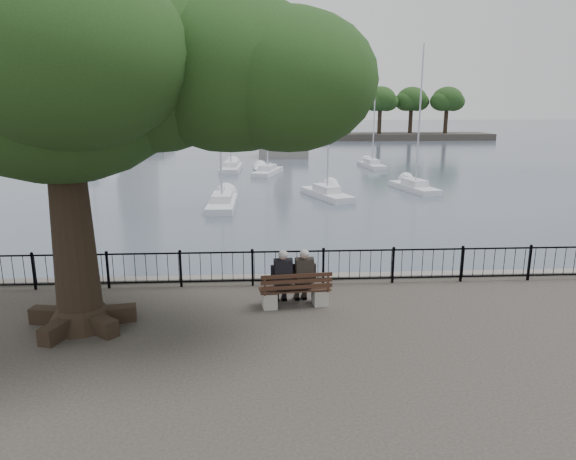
{
  "coord_description": "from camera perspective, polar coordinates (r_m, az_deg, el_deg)",
  "views": [
    {
      "loc": [
        -0.76,
        -11.27,
        4.97
      ],
      "look_at": [
        0.0,
        2.5,
        1.6
      ],
      "focal_mm": 32.0,
      "sensor_mm": 36.0,
      "label": 1
    }
  ],
  "objects": [
    {
      "name": "sailboat_f",
      "position": [
        45.66,
        -2.27,
        6.63
      ],
      "size": [
        2.96,
        5.54,
        11.29
      ],
      "color": "silver",
      "rests_on": "ground"
    },
    {
      "name": "sailboat_c",
      "position": [
        34.08,
        4.31,
        4.17
      ],
      "size": [
        3.13,
        5.48,
        11.24
      ],
      "color": "silver",
      "rests_on": "ground"
    },
    {
      "name": "sailboat_d",
      "position": [
        37.88,
        13.85,
        4.73
      ],
      "size": [
        2.53,
        5.45,
        10.17
      ],
      "color": "silver",
      "rests_on": "ground"
    },
    {
      "name": "sailboat_g",
      "position": [
        51.41,
        9.28,
        7.2
      ],
      "size": [
        2.0,
        5.22,
        9.02
      ],
      "color": "silver",
      "rests_on": "ground"
    },
    {
      "name": "sailboat_b",
      "position": [
        31.0,
        -7.31,
        3.2
      ],
      "size": [
        1.59,
        5.52,
        12.59
      ],
      "color": "silver",
      "rests_on": "ground"
    },
    {
      "name": "sailboat_e",
      "position": [
        46.9,
        -20.82,
        6.0
      ],
      "size": [
        2.36,
        5.51,
        13.08
      ],
      "color": "silver",
      "rests_on": "ground"
    },
    {
      "name": "lighthouse",
      "position": [
        75.52,
        -17.21,
        17.84
      ],
      "size": [
        9.41,
        9.41,
        28.98
      ],
      "color": "slate",
      "rests_on": "ground"
    },
    {
      "name": "railing",
      "position": [
        14.48,
        0.0,
        -4.01
      ],
      "size": [
        22.06,
        0.06,
        1.0
      ],
      "color": "black",
      "rests_on": "ground"
    },
    {
      "name": "far_shore",
      "position": [
        94.48,
        13.3,
        12.18
      ],
      "size": [
        30.0,
        8.6,
        9.18
      ],
      "color": "#322D29",
      "rests_on": "ground"
    },
    {
      "name": "bench",
      "position": [
        13.04,
        0.8,
        -7.11
      ],
      "size": [
        1.84,
        0.73,
        0.94
      ],
      "color": "gray",
      "rests_on": "ground"
    },
    {
      "name": "tree",
      "position": [
        11.95,
        -20.32,
        17.17
      ],
      "size": [
        10.9,
        7.61,
        8.9
      ],
      "color": "black",
      "rests_on": "ground"
    },
    {
      "name": "sailboat_h",
      "position": [
        48.51,
        -6.32,
        7.06
      ],
      "size": [
        1.93,
        6.11,
        14.72
      ],
      "color": "silver",
      "rests_on": "ground"
    },
    {
      "name": "lion_monument",
      "position": [
        61.39,
        -0.6,
        10.11
      ],
      "size": [
        5.65,
        5.65,
        8.42
      ],
      "color": "slate",
      "rests_on": "ground"
    },
    {
      "name": "person_right",
      "position": [
        13.05,
        1.69,
        -5.42
      ],
      "size": [
        0.46,
        0.77,
        1.5
      ],
      "color": "black",
      "rests_on": "ground"
    },
    {
      "name": "harbor",
      "position": [
        15.3,
        -0.1,
        -7.22
      ],
      "size": [
        260.0,
        260.0,
        1.2
      ],
      "color": "slate",
      "rests_on": "ground"
    },
    {
      "name": "person_left",
      "position": [
        12.96,
        -0.64,
        -5.55
      ],
      "size": [
        0.46,
        0.77,
        1.5
      ],
      "color": "black",
      "rests_on": "ground"
    }
  ]
}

